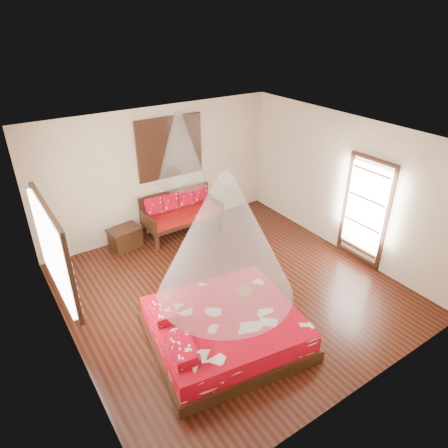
{
  "coord_description": "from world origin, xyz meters",
  "views": [
    {
      "loc": [
        -3.34,
        -4.8,
        4.54
      ],
      "look_at": [
        0.11,
        0.38,
        1.15
      ],
      "focal_mm": 32.0,
      "sensor_mm": 36.0,
      "label": 1
    }
  ],
  "objects": [
    {
      "name": "wine_tray",
      "position": [
        -0.22,
        -0.71,
        0.56
      ],
      "size": [
        0.27,
        0.27,
        0.22
      ],
      "rotation": [
        0.0,
        0.0,
        -0.17
      ],
      "color": "brown",
      "rests_on": "bed"
    },
    {
      "name": "glazed_door",
      "position": [
        2.72,
        -0.6,
        1.07
      ],
      "size": [
        0.08,
        1.02,
        2.16
      ],
      "color": "black",
      "rests_on": "floor"
    },
    {
      "name": "storage_chest",
      "position": [
        -1.04,
        2.45,
        0.23
      ],
      "size": [
        0.71,
        0.56,
        0.45
      ],
      "rotation": [
        0.0,
        0.0,
        0.15
      ],
      "color": "black",
      "rests_on": "floor"
    },
    {
      "name": "window_left",
      "position": [
        -2.71,
        0.2,
        1.7
      ],
      "size": [
        0.1,
        1.74,
        1.34
      ],
      "color": "black",
      "rests_on": "wall_left"
    },
    {
      "name": "daybed",
      "position": [
        0.28,
        2.38,
        0.52
      ],
      "size": [
        1.73,
        0.77,
        0.94
      ],
      "color": "black",
      "rests_on": "floor"
    },
    {
      "name": "room",
      "position": [
        0.0,
        0.0,
        1.4
      ],
      "size": [
        5.54,
        5.54,
        2.84
      ],
      "color": "black",
      "rests_on": "ground"
    },
    {
      "name": "shutter_panel",
      "position": [
        0.28,
        2.72,
        1.9
      ],
      "size": [
        1.52,
        0.06,
        1.32
      ],
      "color": "black",
      "rests_on": "wall_back"
    },
    {
      "name": "bed",
      "position": [
        -0.81,
        -1.0,
        0.25
      ],
      "size": [
        2.48,
        2.3,
        0.65
      ],
      "rotation": [
        0.0,
        0.0,
        -0.15
      ],
      "color": "black",
      "rests_on": "floor"
    },
    {
      "name": "mosquito_net_main",
      "position": [
        -0.79,
        -1.01,
        1.85
      ],
      "size": [
        1.94,
        1.94,
        1.8
      ],
      "primitive_type": "cone",
      "color": "white",
      "rests_on": "ceiling"
    },
    {
      "name": "mosquito_net_daybed",
      "position": [
        0.28,
        2.25,
        2.0
      ],
      "size": [
        1.03,
        1.03,
        1.5
      ],
      "primitive_type": "cone",
      "color": "white",
      "rests_on": "ceiling"
    }
  ]
}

